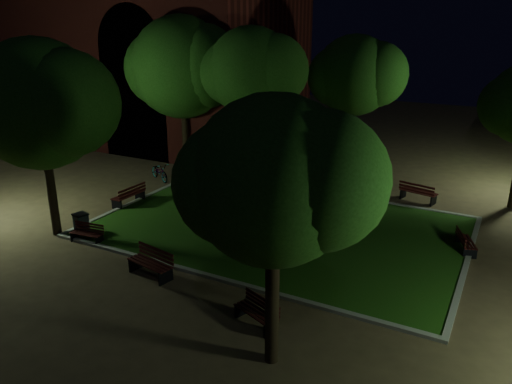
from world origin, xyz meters
TOP-DOWN VIEW (x-y plane):
  - ground at (0.00, 0.00)m, footprint 80.00×80.00m
  - lawn at (0.00, 2.00)m, footprint 15.00×10.00m
  - lawn_kerb at (0.00, 2.00)m, footprint 15.40×10.40m
  - monument at (0.00, 2.00)m, footprint 1.40×1.40m
  - building_main at (-15.86, 13.79)m, footprint 20.00×12.00m
  - tree_west at (-7.83, -2.96)m, footprint 6.24×5.09m
  - tree_north_wl at (-4.01, 7.11)m, footprint 5.62×4.59m
  - tree_se at (3.75, -6.08)m, footprint 5.03×4.11m
  - tree_nw at (-8.82, 7.73)m, footprint 7.13×5.82m
  - tree_far_north at (-0.23, 12.69)m, footprint 5.72×4.67m
  - lamppost_nw at (-11.64, 8.94)m, footprint 1.18×0.28m
  - bench_near_left at (-2.12, -3.89)m, footprint 1.88×0.93m
  - bench_near_right at (2.56, -4.78)m, footprint 1.60×1.05m
  - bench_west_near at (-6.23, -2.90)m, footprint 1.44×0.66m
  - bench_left_side at (-7.61, 1.17)m, footprint 0.71×1.83m
  - bench_right_side at (7.36, 3.35)m, footprint 0.98×1.54m
  - bench_far_side at (4.64, 8.17)m, footprint 1.89×1.01m
  - trash_bin at (-7.03, -2.44)m, footprint 0.63×0.63m
  - bicycle at (-8.81, 5.01)m, footprint 2.00×1.45m

SIDE VIEW (x-z plane):
  - ground at x=0.00m, z-range 0.00..0.00m
  - lawn at x=0.00m, z-range 0.00..0.08m
  - lawn_kerb at x=0.00m, z-range 0.00..0.12m
  - bench_west_near at x=-6.23m, z-range -0.02..0.74m
  - bench_right_side at x=7.36m, z-range -0.02..0.77m
  - bench_near_right at x=2.56m, z-range -0.02..0.81m
  - trash_bin at x=-7.03m, z-range 0.01..0.92m
  - bench_near_left at x=-2.12m, z-range -0.03..0.96m
  - bench_far_side at x=4.64m, z-range -0.03..0.96m
  - bench_left_side at x=-7.61m, z-range -0.03..0.96m
  - bicycle at x=-8.81m, z-range 0.00..1.00m
  - monument at x=0.00m, z-range -0.64..2.56m
  - lamppost_nw at x=-11.64m, z-range 0.88..5.30m
  - tree_se at x=3.75m, z-range 1.47..8.54m
  - tree_west at x=-7.83m, z-range 1.45..9.46m
  - tree_far_north at x=-0.23m, z-range 1.56..9.36m
  - tree_nw at x=-8.82m, z-range 1.53..10.40m
  - tree_north_wl at x=-4.01m, z-range 1.85..10.16m
  - building_main at x=-15.86m, z-range -0.12..14.88m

